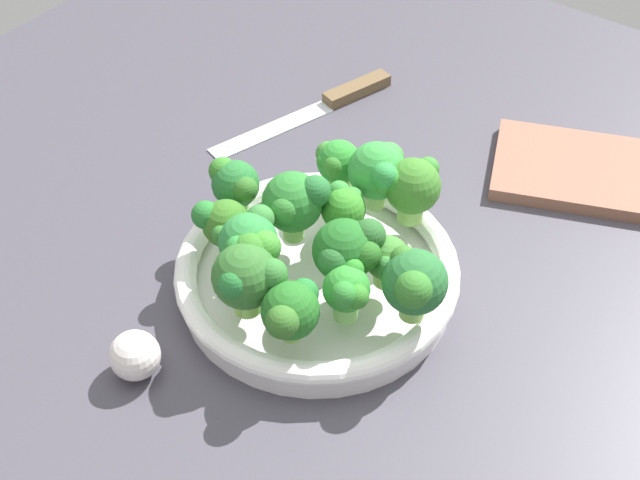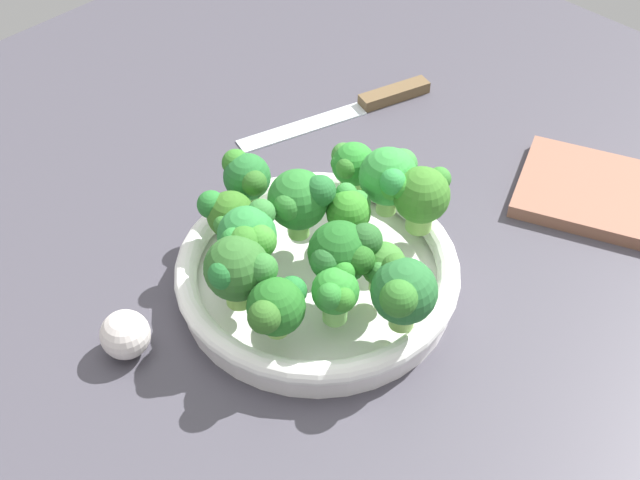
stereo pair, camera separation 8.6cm
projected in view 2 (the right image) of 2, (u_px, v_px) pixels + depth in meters
The scene contains 19 objects.
ground_plane at pixel (334, 284), 93.12cm from camera, with size 130.00×130.00×2.50cm, color #42404A.
bowl at pixel (320, 276), 89.31cm from camera, with size 28.57×28.57×4.17cm.
broccoli_floret_0 at pixel (249, 236), 83.85cm from camera, with size 6.67×7.04×7.35cm.
broccoli_floret_1 at pixel (227, 214), 87.69cm from camera, with size 5.48×5.14×5.81cm.
broccoli_floret_2 at pixel (381, 266), 83.17cm from camera, with size 4.52×4.66×5.38cm.
broccoli_floret_3 at pixel (343, 254), 82.26cm from camera, with size 6.81×7.12×7.47cm.
broccoli_floret_4 at pixel (336, 293), 79.85cm from camera, with size 4.92×5.28×6.05cm.
broccoli_floret_5 at pixel (391, 177), 89.81cm from camera, with size 6.22×6.71×7.71cm.
broccoli_floret_6 at pixel (299, 200), 87.26cm from camera, with size 6.51×6.39×7.80cm.
broccoli_floret_7 at pixel (421, 195), 88.51cm from camera, with size 5.77×6.52×7.30cm.
broccoli_floret_8 at pixel (403, 292), 78.85cm from camera, with size 6.07×6.72×7.51cm.
broccoli_floret_9 at pixel (351, 165), 93.17cm from camera, with size 5.06×4.89×5.95cm.
broccoli_floret_10 at pixel (349, 210), 88.03cm from camera, with size 4.76×4.89×5.81cm.
broccoli_floret_11 at pixel (239, 267), 80.97cm from camera, with size 6.87×6.80×7.57cm.
broccoli_floret_12 at pixel (246, 177), 91.24cm from camera, with size 6.22×4.94×6.28cm.
broccoli_floret_13 at pixel (276, 307), 79.04cm from camera, with size 5.36×7.08×6.03cm.
knife at pixel (362, 105), 112.86cm from camera, with size 10.18×26.11×1.50cm.
cutting_board at pixel (634, 202), 99.30cm from camera, with size 25.42×13.66×1.60cm, color #8A5A46.
garlic_bulb at pixel (125, 335), 83.50cm from camera, with size 4.79×4.79×4.79cm, color silver.
Camera 2 is at (-43.56, 46.22, 67.02)cm, focal length 49.98 mm.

